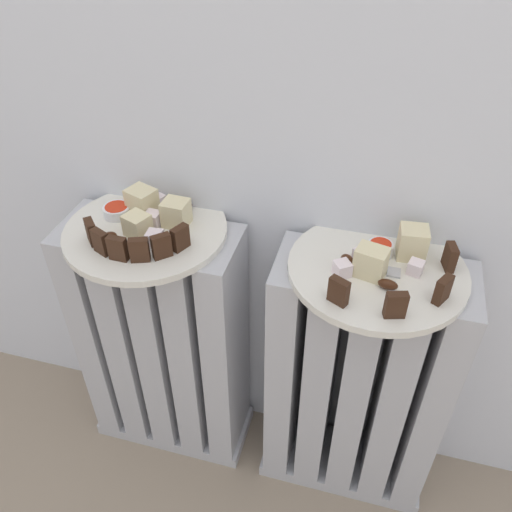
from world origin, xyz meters
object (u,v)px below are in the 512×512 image
(plate_right, at_px, (377,269))
(fork, at_px, (393,285))
(radiator_left, at_px, (165,346))
(jam_bowl_left, at_px, (117,210))
(plate_left, at_px, (146,231))
(radiator_right, at_px, (355,387))
(jam_bowl_right, at_px, (380,248))

(plate_right, xyz_separation_m, fork, (0.03, -0.04, 0.01))
(radiator_left, height_order, jam_bowl_left, jam_bowl_left)
(plate_left, height_order, jam_bowl_left, jam_bowl_left)
(radiator_right, xyz_separation_m, plate_left, (-0.39, 0.00, 0.29))
(plate_right, distance_m, fork, 0.05)
(radiator_right, distance_m, plate_right, 0.29)
(radiator_left, xyz_separation_m, jam_bowl_left, (-0.06, 0.02, 0.31))
(fork, bearing_deg, plate_left, 174.72)
(radiator_right, distance_m, jam_bowl_left, 0.54)
(plate_left, distance_m, jam_bowl_right, 0.39)
(plate_right, bearing_deg, plate_left, 180.00)
(radiator_right, bearing_deg, plate_left, 180.00)
(jam_bowl_right, xyz_separation_m, fork, (0.03, -0.07, -0.01))
(jam_bowl_right, bearing_deg, plate_left, -175.31)
(plate_right, relative_size, fork, 2.87)
(plate_right, xyz_separation_m, jam_bowl_left, (-0.45, 0.02, 0.02))
(plate_left, relative_size, jam_bowl_left, 5.87)
(jam_bowl_left, bearing_deg, radiator_right, -2.79)
(jam_bowl_left, distance_m, jam_bowl_right, 0.45)
(radiator_left, height_order, plate_right, plate_right)
(jam_bowl_right, bearing_deg, plate_right, -89.01)
(radiator_right, bearing_deg, jam_bowl_right, 90.99)
(fork, bearing_deg, jam_bowl_right, 110.15)
(radiator_left, bearing_deg, plate_right, 0.00)
(radiator_right, height_order, jam_bowl_right, jam_bowl_right)
(radiator_left, bearing_deg, fork, -5.28)
(fork, bearing_deg, radiator_left, 174.72)
(radiator_left, distance_m, plate_right, 0.48)
(jam_bowl_right, relative_size, fork, 0.42)
(radiator_left, height_order, radiator_right, same)
(plate_right, distance_m, jam_bowl_left, 0.45)
(radiator_left, xyz_separation_m, plate_right, (0.39, 0.00, 0.29))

